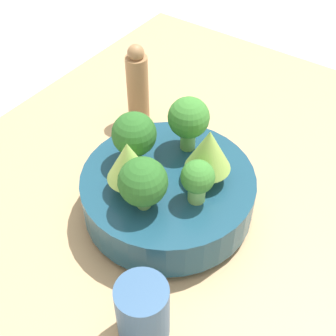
{
  "coord_description": "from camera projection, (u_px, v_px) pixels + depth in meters",
  "views": [
    {
      "loc": [
        0.43,
        0.26,
        0.61
      ],
      "look_at": [
        0.03,
        -0.02,
        0.14
      ],
      "focal_mm": 50.0,
      "sensor_mm": 36.0,
      "label": 1
    }
  ],
  "objects": [
    {
      "name": "romanesco_piece_near",
      "position": [
        128.0,
        162.0,
        0.64
      ],
      "size": [
        0.06,
        0.06,
        0.09
      ],
      "color": "#609347",
      "rests_on": "bowl"
    },
    {
      "name": "broccoli_floret_right",
      "position": [
        143.0,
        182.0,
        0.63
      ],
      "size": [
        0.07,
        0.07,
        0.08
      ],
      "color": "#609347",
      "rests_on": "bowl"
    },
    {
      "name": "ground_plane",
      "position": [
        187.0,
        219.0,
        0.79
      ],
      "size": [
        6.0,
        6.0,
        0.0
      ],
      "primitive_type": "plane",
      "color": "silver"
    },
    {
      "name": "cup",
      "position": [
        143.0,
        312.0,
        0.57
      ],
      "size": [
        0.07,
        0.07,
        0.1
      ],
      "color": "#33567F",
      "rests_on": "table"
    },
    {
      "name": "romanesco_piece_far",
      "position": [
        209.0,
        151.0,
        0.66
      ],
      "size": [
        0.07,
        0.07,
        0.09
      ],
      "color": "#609347",
      "rests_on": "bowl"
    },
    {
      "name": "broccoli_floret_back",
      "position": [
        198.0,
        179.0,
        0.64
      ],
      "size": [
        0.05,
        0.05,
        0.07
      ],
      "color": "#7AB256",
      "rests_on": "bowl"
    },
    {
      "name": "broccoli_floret_left",
      "position": [
        189.0,
        119.0,
        0.71
      ],
      "size": [
        0.06,
        0.06,
        0.09
      ],
      "color": "#6BA34C",
      "rests_on": "bowl"
    },
    {
      "name": "bowl",
      "position": [
        168.0,
        193.0,
        0.72
      ],
      "size": [
        0.26,
        0.26,
        0.08
      ],
      "color": "navy",
      "rests_on": "table"
    },
    {
      "name": "table",
      "position": [
        187.0,
        212.0,
        0.78
      ],
      "size": [
        1.05,
        0.86,
        0.04
      ],
      "color": "tan",
      "rests_on": "ground_plane"
    },
    {
      "name": "pepper_mill",
      "position": [
        138.0,
        86.0,
        0.87
      ],
      "size": [
        0.04,
        0.04,
        0.16
      ],
      "color": "#997047",
      "rests_on": "table"
    },
    {
      "name": "broccoli_floret_front",
      "position": [
        134.0,
        135.0,
        0.69
      ],
      "size": [
        0.07,
        0.07,
        0.09
      ],
      "color": "#6BA34C",
      "rests_on": "bowl"
    }
  ]
}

